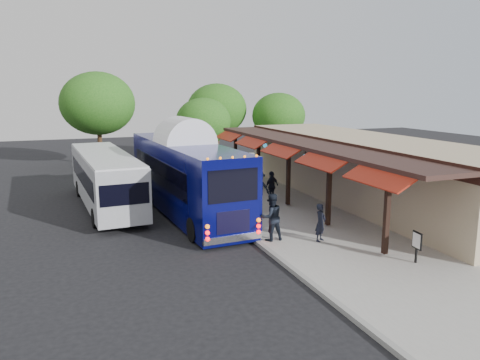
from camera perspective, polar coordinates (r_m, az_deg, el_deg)
name	(u,v)px	position (r m, az deg, el deg)	size (l,w,h in m)	color
ground	(249,239)	(19.82, 1.14, -7.17)	(90.00, 90.00, 0.00)	black
sidewalk	(308,205)	(25.36, 8.31, -3.04)	(10.00, 40.00, 0.15)	#9E9B93
curb	(221,214)	(23.42, -2.39, -4.12)	(0.20, 40.00, 0.16)	gray
station_shelter	(363,169)	(26.78, 14.77, 1.33)	(8.15, 20.00, 3.60)	tan
coach_bus	(185,173)	(23.55, -6.68, 0.87)	(3.34, 12.15, 3.85)	#06094F
city_bus	(105,177)	(25.74, -16.10, 0.32)	(3.04, 10.89, 2.89)	#989CA1
ped_a	(321,222)	(19.14, 9.79, -5.12)	(0.56, 0.37, 1.54)	black
ped_b	(271,217)	(18.95, 3.84, -4.53)	(0.94, 0.73, 1.94)	black
ped_c	(272,186)	(25.50, 3.90, -0.78)	(0.98, 0.41, 1.67)	black
ped_d	(259,189)	(24.06, 2.28, -1.12)	(1.27, 0.73, 1.96)	black
sign_board	(417,242)	(17.68, 20.77, -7.08)	(0.11, 0.52, 1.13)	black
tree_left	(203,121)	(37.07, -4.50, 7.12)	(4.32, 4.32, 5.53)	#382314
tree_mid	(217,109)	(41.24, -2.83, 8.61)	(5.21, 5.21, 6.67)	#382314
tree_right	(279,116)	(40.88, 4.72, 7.82)	(4.60, 4.60, 5.89)	#382314
tree_far	(98,103)	(39.51, -16.96, 8.91)	(5.92, 5.92, 7.57)	#382314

